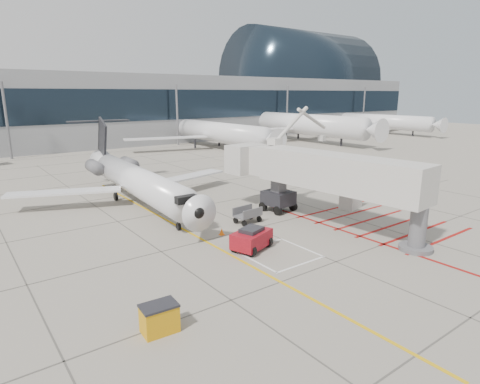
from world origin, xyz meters
TOP-DOWN VIEW (x-y plane):
  - ground_plane at (0.00, 0.00)m, footprint 260.00×260.00m
  - regional_jet at (-4.63, 13.76)m, footprint 24.02×29.52m
  - jet_bridge at (5.17, 0.56)m, footprint 10.69×19.71m
  - pushback_tug at (-2.93, 0.77)m, footprint 3.16×2.52m
  - spill_bin at (-12.09, -4.38)m, footprint 1.59×1.11m
  - baggage_cart at (0.35, 5.45)m, footprint 2.24×1.54m
  - ground_power_unit at (10.50, 3.22)m, footprint 2.47×1.80m
  - cone_nose at (-2.95, 4.30)m, footprint 0.37×0.37m
  - cone_side at (2.85, 6.93)m, footprint 0.35×0.35m
  - terminal_building at (10.00, 70.00)m, footprint 180.00×28.00m
  - terminal_glass_band at (10.00, 55.95)m, footprint 180.00×0.10m
  - terminal_dome at (70.00, 70.00)m, footprint 40.00×28.00m
  - bg_aircraft_c at (23.14, 46.00)m, footprint 33.38×37.09m
  - bg_aircraft_d at (45.02, 46.00)m, footprint 39.52×43.91m
  - bg_aircraft_e at (74.54, 46.00)m, footprint 32.83×36.48m

SIDE VIEW (x-z plane):
  - ground_plane at x=0.00m, z-range 0.00..0.00m
  - cone_side at x=2.85m, z-range 0.00..0.49m
  - cone_nose at x=-2.95m, z-range 0.00..0.52m
  - spill_bin at x=-12.09m, z-range 0.00..1.32m
  - baggage_cart at x=0.35m, z-range 0.00..1.34m
  - pushback_tug at x=-2.93m, z-range 0.00..1.60m
  - ground_power_unit at x=10.50m, z-range 0.00..1.76m
  - regional_jet at x=-4.63m, z-range 0.00..7.41m
  - jet_bridge at x=5.17m, z-range 0.00..7.58m
  - bg_aircraft_e at x=74.54m, z-range 0.00..10.94m
  - bg_aircraft_c at x=23.14m, z-range 0.00..11.13m
  - bg_aircraft_d at x=45.02m, z-range 0.00..13.17m
  - terminal_building at x=10.00m, z-range 0.00..14.00m
  - terminal_glass_band at x=10.00m, z-range 5.00..11.00m
  - terminal_dome at x=70.00m, z-range 0.00..28.00m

